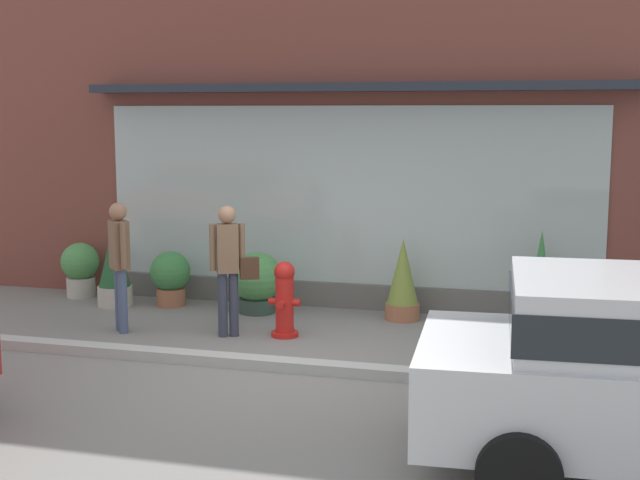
# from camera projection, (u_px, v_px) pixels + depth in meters

# --- Properties ---
(ground_plane) EXTENTS (60.00, 60.00, 0.00)m
(ground_plane) POSITION_uv_depth(u_px,v_px,m) (292.00, 365.00, 9.69)
(ground_plane) COLOR gray
(curb_strip) EXTENTS (14.00, 0.24, 0.12)m
(curb_strip) POSITION_uv_depth(u_px,v_px,m) (287.00, 365.00, 9.49)
(curb_strip) COLOR #B2B2AD
(curb_strip) RESTS_ON ground_plane
(storefront) EXTENTS (14.00, 0.81, 4.75)m
(storefront) POSITION_uv_depth(u_px,v_px,m) (356.00, 147.00, 12.39)
(storefront) COLOR brown
(storefront) RESTS_ON ground_plane
(fire_hydrant) EXTENTS (0.41, 0.38, 0.97)m
(fire_hydrant) POSITION_uv_depth(u_px,v_px,m) (285.00, 299.00, 10.86)
(fire_hydrant) COLOR red
(fire_hydrant) RESTS_ON ground_plane
(pedestrian_with_handbag) EXTENTS (0.59, 0.35, 1.67)m
(pedestrian_with_handbag) POSITION_uv_depth(u_px,v_px,m) (229.00, 262.00, 10.80)
(pedestrian_with_handbag) COLOR #333847
(pedestrian_with_handbag) RESTS_ON ground_plane
(pedestrian_passerby) EXTENTS (0.36, 0.38, 1.68)m
(pedestrian_passerby) POSITION_uv_depth(u_px,v_px,m) (120.00, 256.00, 11.02)
(pedestrian_passerby) COLOR #475675
(pedestrian_passerby) RESTS_ON ground_plane
(potted_plant_corner_tall) EXTENTS (0.47, 0.47, 1.12)m
(potted_plant_corner_tall) POSITION_uv_depth(u_px,v_px,m) (403.00, 281.00, 11.74)
(potted_plant_corner_tall) COLOR #9E6042
(potted_plant_corner_tall) RESTS_ON ground_plane
(potted_plant_doorstep) EXTENTS (0.39, 0.39, 1.27)m
(potted_plant_doorstep) POSITION_uv_depth(u_px,v_px,m) (540.00, 279.00, 11.46)
(potted_plant_doorstep) COLOR #4C4C51
(potted_plant_doorstep) RESTS_ON ground_plane
(potted_plant_low_front) EXTENTS (0.58, 0.58, 0.84)m
(potted_plant_low_front) POSITION_uv_depth(u_px,v_px,m) (80.00, 267.00, 13.23)
(potted_plant_low_front) COLOR #B7B2A3
(potted_plant_low_front) RESTS_ON ground_plane
(potted_plant_near_hydrant) EXTENTS (0.72, 0.72, 0.87)m
(potted_plant_near_hydrant) POSITION_uv_depth(u_px,v_px,m) (257.00, 281.00, 12.16)
(potted_plant_near_hydrant) COLOR #33473D
(potted_plant_near_hydrant) RESTS_ON ground_plane
(potted_plant_window_right) EXTENTS (0.51, 0.51, 1.18)m
(potted_plant_window_right) POSITION_uv_depth(u_px,v_px,m) (114.00, 268.00, 12.58)
(potted_plant_window_right) COLOR #B7B2A3
(potted_plant_window_right) RESTS_ON ground_plane
(potted_plant_window_left) EXTENTS (0.59, 0.59, 0.81)m
(potted_plant_window_left) POSITION_uv_depth(u_px,v_px,m) (170.00, 276.00, 12.61)
(potted_plant_window_left) COLOR #9E6042
(potted_plant_window_left) RESTS_ON ground_plane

